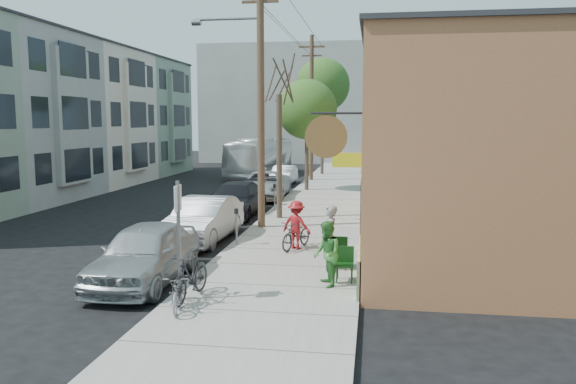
# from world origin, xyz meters

# --- Properties ---
(ground) EXTENTS (120.00, 120.00, 0.00)m
(ground) POSITION_xyz_m (0.00, 0.00, 0.00)
(ground) COLOR black
(sidewalk) EXTENTS (4.50, 58.00, 0.15)m
(sidewalk) POSITION_xyz_m (4.25, 11.00, 0.07)
(sidewalk) COLOR #9C9890
(sidewalk) RESTS_ON ground
(cafe_building) EXTENTS (6.60, 20.20, 6.61)m
(cafe_building) POSITION_xyz_m (8.99, 4.99, 3.30)
(cafe_building) COLOR #9F5F3B
(cafe_building) RESTS_ON ground
(apartment_row) EXTENTS (6.30, 32.00, 9.00)m
(apartment_row) POSITION_xyz_m (-11.85, 14.00, 4.50)
(apartment_row) COLOR gray
(apartment_row) RESTS_ON ground
(end_cap_building) EXTENTS (18.00, 8.00, 12.00)m
(end_cap_building) POSITION_xyz_m (-2.00, 42.00, 6.00)
(end_cap_building) COLOR gray
(end_cap_building) RESTS_ON ground
(sign_post) EXTENTS (0.07, 0.45, 2.80)m
(sign_post) POSITION_xyz_m (2.35, -5.46, 1.83)
(sign_post) COLOR slate
(sign_post) RESTS_ON sidewalk
(parking_meter_near) EXTENTS (0.14, 0.14, 1.24)m
(parking_meter_near) POSITION_xyz_m (2.25, 0.45, 0.98)
(parking_meter_near) COLOR slate
(parking_meter_near) RESTS_ON sidewalk
(parking_meter_far) EXTENTS (0.14, 0.14, 1.24)m
(parking_meter_far) POSITION_xyz_m (2.25, 7.85, 0.98)
(parking_meter_far) COLOR slate
(parking_meter_far) RESTS_ON sidewalk
(utility_pole_near) EXTENTS (3.57, 0.28, 10.00)m
(utility_pole_near) POSITION_xyz_m (2.39, 3.74, 5.41)
(utility_pole_near) COLOR #503A28
(utility_pole_near) RESTS_ON sidewalk
(utility_pole_far) EXTENTS (1.80, 0.28, 10.00)m
(utility_pole_far) POSITION_xyz_m (2.45, 21.63, 5.34)
(utility_pole_far) COLOR #503A28
(utility_pole_far) RESTS_ON sidewalk
(tree_bare) EXTENTS (0.24, 0.24, 5.25)m
(tree_bare) POSITION_xyz_m (2.80, 5.92, 2.78)
(tree_bare) COLOR #44392C
(tree_bare) RESTS_ON sidewalk
(tree_leafy_mid) EXTENTS (3.59, 3.59, 6.62)m
(tree_leafy_mid) POSITION_xyz_m (2.80, 15.94, 4.96)
(tree_leafy_mid) COLOR #44392C
(tree_leafy_mid) RESTS_ON sidewalk
(tree_leafy_far) EXTENTS (4.19, 4.19, 8.98)m
(tree_leafy_far) POSITION_xyz_m (2.80, 26.29, 7.02)
(tree_leafy_far) COLOR #44392C
(tree_leafy_far) RESTS_ON sidewalk
(patio_chair_a) EXTENTS (0.53, 0.53, 0.88)m
(patio_chair_a) POSITION_xyz_m (6.07, -3.34, 0.59)
(patio_chair_a) COLOR #0F3610
(patio_chair_a) RESTS_ON sidewalk
(patio_chair_b) EXTENTS (0.51, 0.51, 0.88)m
(patio_chair_b) POSITION_xyz_m (5.86, -2.13, 0.59)
(patio_chair_b) COLOR #0F3610
(patio_chair_b) RESTS_ON sidewalk
(patron_grey) EXTENTS (0.52, 0.71, 1.79)m
(patron_grey) POSITION_xyz_m (5.58, -2.08, 1.05)
(patron_grey) COLOR gray
(patron_grey) RESTS_ON sidewalk
(patron_green) EXTENTS (0.84, 0.96, 1.66)m
(patron_green) POSITION_xyz_m (5.64, -3.85, 0.98)
(patron_green) COLOR #327830
(patron_green) RESTS_ON sidewalk
(cyclist) EXTENTS (1.17, 0.93, 1.58)m
(cyclist) POSITION_xyz_m (4.32, 0.19, 0.94)
(cyclist) COLOR maroon
(cyclist) RESTS_ON sidewalk
(cyclist_bike) EXTENTS (1.21, 1.85, 0.92)m
(cyclist_bike) POSITION_xyz_m (4.32, 0.19, 0.61)
(cyclist_bike) COLOR black
(cyclist_bike) RESTS_ON sidewalk
(parked_bike_a) EXTENTS (0.75, 1.97, 1.16)m
(parked_bike_a) POSITION_xyz_m (2.59, -5.41, 0.73)
(parked_bike_a) COLOR black
(parked_bike_a) RESTS_ON sidewalk
(parked_bike_b) EXTENTS (0.89, 1.63, 0.81)m
(parked_bike_b) POSITION_xyz_m (2.52, -6.07, 0.56)
(parked_bike_b) COLOR slate
(parked_bike_b) RESTS_ON sidewalk
(car_0) EXTENTS (1.98, 4.78, 1.62)m
(car_0) POSITION_xyz_m (0.80, -3.82, 0.81)
(car_0) COLOR #A4A8AC
(car_0) RESTS_ON ground
(car_1) EXTENTS (1.86, 4.85, 1.58)m
(car_1) POSITION_xyz_m (0.80, 1.45, 0.79)
(car_1) COLOR #A6A7AD
(car_1) RESTS_ON ground
(car_2) EXTENTS (2.19, 5.23, 1.51)m
(car_2) POSITION_xyz_m (0.61, 6.94, 0.75)
(car_2) COLOR black
(car_2) RESTS_ON ground
(car_3) EXTENTS (2.73, 5.52, 1.50)m
(car_3) POSITION_xyz_m (0.80, 12.75, 0.75)
(car_3) COLOR #BABDC2
(car_3) RESTS_ON ground
(car_4) EXTENTS (1.43, 3.95, 1.30)m
(car_4) POSITION_xyz_m (0.80, 19.63, 0.65)
(car_4) COLOR #9EA0A5
(car_4) RESTS_ON ground
(bus) EXTENTS (3.49, 10.81, 2.96)m
(bus) POSITION_xyz_m (-2.02, 25.63, 1.48)
(bus) COLOR white
(bus) RESTS_ON ground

